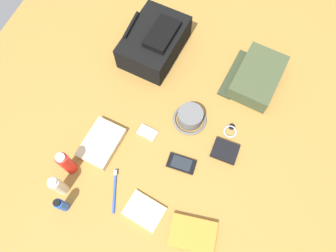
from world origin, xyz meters
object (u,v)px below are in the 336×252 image
Objects in this scene: notepad at (144,211)px; lotion_bottle at (58,186)px; toothbrush at (115,188)px; deodorant_spray at (61,205)px; cell_phone at (181,163)px; backpack at (155,42)px; wallet at (225,151)px; bucket_hat at (190,117)px; toiletry_pouch at (257,77)px; paperback_novel at (193,234)px; sunscreen_spray at (66,163)px; wristwatch at (230,131)px; folded_towel at (101,143)px; media_player at (148,133)px.

lotion_bottle is at bearing 105.81° from notepad.
toothbrush is (0.08, -0.20, -0.06)m from lotion_bottle.
cell_phone is at bearing -47.86° from deodorant_spray.
lotion_bottle is 0.36m from notepad.
wallet is (-0.38, -0.48, -0.06)m from backpack.
toothbrush is at bearing 155.69° from bucket_hat.
toiletry_pouch is 0.77m from paperback_novel.
toothbrush reaches higher than cell_phone.
deodorant_spray reaches higher than bucket_hat.
deodorant_spray is 0.51m from cell_phone.
backpack is 1.84× the size of paperback_novel.
sunscreen_spray reaches higher than wallet.
wristwatch is at bearing 173.44° from toiletry_pouch.
backpack is 2.19× the size of sunscreen_spray.
bucket_hat reaches higher than folded_towel.
lotion_bottle is at bearing 123.87° from cell_phone.
media_player is at bearing -162.11° from backpack.
wristwatch is at bearing -62.51° from folded_towel.
wristwatch is at bearing -120.51° from backpack.
media_player is at bearing 130.06° from bucket_hat.
lotion_bottle is 0.70m from wallet.
toiletry_pouch reaches higher than wallet.
backpack is 0.89m from paperback_novel.
notepad is (-0.24, 0.07, 0.00)m from cell_phone.
wristwatch is at bearing -86.27° from bucket_hat.
bucket_hat is (-0.31, 0.22, -0.01)m from toiletry_pouch.
toothbrush is at bearing 173.72° from media_player.
lotion_bottle is 0.51m from cell_phone.
media_player is (-0.44, 0.38, -0.03)m from toiletry_pouch.
wristwatch is at bearing 3.44° from wallet.
bucket_hat is 0.76× the size of folded_towel.
wallet is at bearing -2.50° from paperback_novel.
bucket_hat reaches higher than notepad.
deodorant_spray is at bearing 132.14° from cell_phone.
backpack is 2.14× the size of toothbrush.
backpack is 4.06× the size of media_player.
sunscreen_spray is 0.58m from paperback_novel.
notepad is at bearing -124.56° from folded_towel.
deodorant_spray is 0.16m from sunscreen_spray.
lotion_bottle is at bearing 33.89° from deodorant_spray.
wristwatch is 0.36× the size of folded_towel.
wallet is (-0.39, 0.03, -0.03)m from toiletry_pouch.
deodorant_spray reaches higher than media_player.
deodorant_spray is (-0.55, 0.34, 0.02)m from bucket_hat.
notepad is at bearing -71.80° from deodorant_spray.
paperback_novel is 0.29m from cell_phone.
bucket_hat is 0.19m from wristwatch.
wallet reaches higher than notepad.
lotion_bottle reaches higher than bucket_hat.
deodorant_spray is 1.29× the size of media_player.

